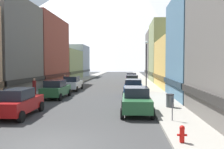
{
  "coord_description": "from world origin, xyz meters",
  "views": [
    {
      "loc": [
        3.24,
        -9.36,
        3.36
      ],
      "look_at": [
        -0.13,
        40.28,
        1.12
      ],
      "focal_mm": 38.13,
      "sensor_mm": 36.0,
      "label": 1
    }
  ],
  "objects": [
    {
      "name": "sidewalk_right",
      "position": [
        6.25,
        35.0,
        0.07
      ],
      "size": [
        2.5,
        100.0,
        0.15
      ],
      "primitive_type": "cube",
      "color": "gray",
      "rests_on": "ground"
    },
    {
      "name": "car_left_2",
      "position": [
        -3.8,
        20.11,
        0.9
      ],
      "size": [
        2.09,
        4.41,
        1.78
      ],
      "color": "silver",
      "rests_on": "ground"
    },
    {
      "name": "storefront_right_2",
      "position": [
        12.16,
        24.26,
        3.28
      ],
      "size": [
        9.63,
        12.15,
        6.81
      ],
      "color": "#D8B259",
      "rests_on": "ground"
    },
    {
      "name": "potted_plant_1",
      "position": [
        -7.0,
        19.84,
        0.67
      ],
      "size": [
        0.59,
        0.59,
        0.92
      ],
      "color": "brown",
      "rests_on": "sidewalk_left"
    },
    {
      "name": "storefront_right_4",
      "position": [
        11.58,
        45.92,
        5.15
      ],
      "size": [
        8.47,
        9.32,
        10.65
      ],
      "color": "#66605B",
      "rests_on": "ground"
    },
    {
      "name": "car_left_0",
      "position": [
        -3.8,
        5.27,
        0.9
      ],
      "size": [
        2.14,
        4.44,
        1.78
      ],
      "color": "#9E1111",
      "rests_on": "ground"
    },
    {
      "name": "storefront_left_4",
      "position": [
        -11.57,
        51.63,
        3.88
      ],
      "size": [
        8.44,
        9.68,
        8.06
      ],
      "color": "#99A5B2",
      "rests_on": "ground"
    },
    {
      "name": "car_right_0",
      "position": [
        3.8,
        6.7,
        0.9
      ],
      "size": [
        2.09,
        4.41,
        1.78
      ],
      "color": "#265933",
      "rests_on": "ground"
    },
    {
      "name": "car_right_2",
      "position": [
        3.8,
        24.36,
        0.9
      ],
      "size": [
        2.09,
        4.42,
        1.78
      ],
      "color": "#B28419",
      "rests_on": "ground"
    },
    {
      "name": "trash_bin_right",
      "position": [
        6.35,
        8.41,
        0.64
      ],
      "size": [
        0.59,
        0.59,
        0.98
      ],
      "color": "#4C5156",
      "rests_on": "sidewalk_right"
    },
    {
      "name": "car_left_1",
      "position": [
        -3.8,
        13.32,
        0.9
      ],
      "size": [
        2.1,
        4.42,
        1.78
      ],
      "color": "#265933",
      "rests_on": "ground"
    },
    {
      "name": "car_right_1",
      "position": [
        3.8,
        15.26,
        0.9
      ],
      "size": [
        2.19,
        4.46,
        1.78
      ],
      "color": "#19478C",
      "rests_on": "ground"
    },
    {
      "name": "sidewalk_left",
      "position": [
        -6.25,
        35.0,
        0.07
      ],
      "size": [
        2.5,
        100.0,
        0.15
      ],
      "primitive_type": "cube",
      "color": "gray",
      "rests_on": "ground"
    },
    {
      "name": "storefront_left_3",
      "position": [
        -12.44,
        40.21,
        3.03
      ],
      "size": [
        10.18,
        12.89,
        6.3
      ],
      "color": "#8C9966",
      "rests_on": "ground"
    },
    {
      "name": "parking_meter_near",
      "position": [
        5.75,
        4.19,
        1.01
      ],
      "size": [
        0.14,
        0.1,
        1.33
      ],
      "color": "#595960",
      "rests_on": "sidewalk_right"
    },
    {
      "name": "car_right_3",
      "position": [
        3.8,
        32.19,
        0.9
      ],
      "size": [
        2.11,
        4.42,
        1.78
      ],
      "color": "#591E72",
      "rests_on": "ground"
    },
    {
      "name": "pedestrian_1",
      "position": [
        -6.25,
        14.04,
        0.96
      ],
      "size": [
        0.36,
        0.36,
        1.74
      ],
      "color": "maroon",
      "rests_on": "sidewalk_left"
    },
    {
      "name": "storefront_right_3",
      "position": [
        10.51,
        35.78,
        5.37
      ],
      "size": [
        6.32,
        9.91,
        11.1
      ],
      "color": "#8C9966",
      "rests_on": "ground"
    },
    {
      "name": "streetlamp_right",
      "position": [
        5.35,
        18.4,
        3.99
      ],
      "size": [
        0.36,
        0.36,
        5.86
      ],
      "color": "black",
      "rests_on": "sidewalk_right"
    },
    {
      "name": "pedestrian_0",
      "position": [
        -6.25,
        25.64,
        0.86
      ],
      "size": [
        0.36,
        0.36,
        1.55
      ],
      "color": "navy",
      "rests_on": "sidewalk_left"
    },
    {
      "name": "mountain_backdrop",
      "position": [
        -3.15,
        260.0,
        61.74
      ],
      "size": [
        339.18,
        339.18,
        123.48
      ],
      "primitive_type": "cone",
      "color": "silver",
      "rests_on": "ground"
    },
    {
      "name": "storefront_right_1",
      "position": [
        10.6,
        13.76,
        4.69
      ],
      "size": [
        6.5,
        8.74,
        9.72
      ],
      "color": "slate",
      "rests_on": "ground"
    },
    {
      "name": "storefront_left_2",
      "position": [
        -11.72,
        26.94,
        5.11
      ],
      "size": [
        8.73,
        12.81,
        10.57
      ],
      "color": "brown",
      "rests_on": "ground"
    },
    {
      "name": "fire_hydrant_near",
      "position": [
        5.45,
        0.39,
        0.53
      ],
      "size": [
        0.4,
        0.22,
        0.7
      ],
      "color": "red",
      "rests_on": "sidewalk_right"
    },
    {
      "name": "ground_plane",
      "position": [
        0.0,
        0.0,
        0.0
      ],
      "size": [
        400.0,
        400.0,
        0.0
      ],
      "primitive_type": "plane",
      "color": "#383838"
    }
  ]
}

